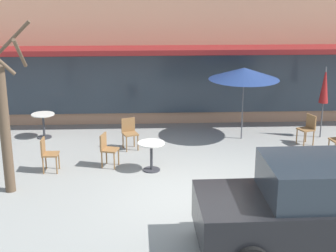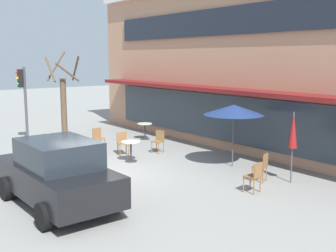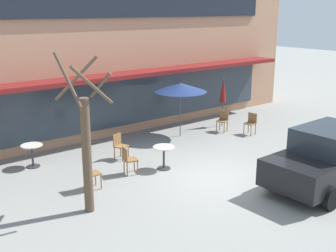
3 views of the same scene
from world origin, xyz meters
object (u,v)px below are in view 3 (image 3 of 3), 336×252
object	(u,v)px
cafe_chair_3	(223,119)
street_tree	(86,144)
cafe_chair_1	(251,122)
patio_umbrella_cream_folded	(223,90)
cafe_chair_0	(90,172)
cafe_table_streetside	(32,152)
cafe_chair_4	(119,144)
patio_umbrella_green_folded	(181,87)
cafe_table_near_wall	(164,154)
parked_sedan	(328,157)
cafe_chair_2	(128,158)

from	to	relation	value
cafe_chair_3	street_tree	world-z (taller)	street_tree
cafe_chair_1	patio_umbrella_cream_folded	bearing A→B (deg)	89.52
cafe_chair_0	street_tree	xyz separation A→B (m)	(-0.67, -1.17, 1.28)
cafe_table_streetside	cafe_chair_4	xyz separation A→B (m)	(2.66, -1.12, 0.01)
cafe_chair_3	street_tree	xyz separation A→B (m)	(-7.95, -3.00, 1.28)
cafe_table_streetside	cafe_chair_1	distance (m)	8.73
patio_umbrella_green_folded	cafe_chair_4	xyz separation A→B (m)	(-3.40, -0.76, -1.50)
cafe_table_streetside	cafe_chair_0	xyz separation A→B (m)	(0.62, -2.79, 0.01)
cafe_chair_1	cafe_table_near_wall	bearing A→B (deg)	-170.90
cafe_table_streetside	street_tree	size ratio (longest dim) A/B	0.19
cafe_chair_1	parked_sedan	bearing A→B (deg)	-115.49
cafe_chair_4	parked_sedan	distance (m)	6.75
cafe_chair_0	cafe_table_near_wall	bearing A→B (deg)	-0.89
cafe_table_streetside	parked_sedan	bearing A→B (deg)	-48.05
street_tree	cafe_chair_1	bearing A→B (deg)	12.98
cafe_chair_4	parked_sedan	xyz separation A→B (m)	(3.52, -5.75, 0.35)
cafe_table_streetside	patio_umbrella_green_folded	world-z (taller)	patio_umbrella_green_folded
cafe_chair_0	cafe_chair_1	world-z (taller)	same
patio_umbrella_green_folded	cafe_chair_1	world-z (taller)	patio_umbrella_green_folded
cafe_table_near_wall	patio_umbrella_green_folded	xyz separation A→B (m)	(2.79, 2.47, 1.51)
cafe_chair_1	street_tree	xyz separation A→B (m)	(-8.56, -1.97, 1.28)
cafe_table_near_wall	parked_sedan	xyz separation A→B (m)	(2.91, -4.04, 0.36)
patio_umbrella_cream_folded	cafe_chair_0	size ratio (longest dim) A/B	2.47
cafe_chair_1	cafe_chair_4	size ratio (longest dim) A/B	1.00
cafe_chair_0	street_tree	size ratio (longest dim) A/B	0.22
cafe_table_near_wall	cafe_chair_0	distance (m)	2.65
patio_umbrella_green_folded	parked_sedan	world-z (taller)	patio_umbrella_green_folded
patio_umbrella_green_folded	street_tree	size ratio (longest dim) A/B	0.54
cafe_chair_2	cafe_chair_3	bearing A→B (deg)	14.82
patio_umbrella_cream_folded	cafe_chair_1	distance (m)	1.99
cafe_chair_0	parked_sedan	world-z (taller)	parked_sedan
cafe_table_streetside	patio_umbrella_green_folded	distance (m)	6.25
cafe_chair_2	cafe_table_near_wall	bearing A→B (deg)	-16.23
parked_sedan	street_tree	xyz separation A→B (m)	(-6.23, 2.91, 0.93)
cafe_chair_0	cafe_chair_4	xyz separation A→B (m)	(2.04, 1.67, 0.00)
cafe_chair_0	patio_umbrella_green_folded	bearing A→B (deg)	24.12
patio_umbrella_cream_folded	cafe_chair_4	distance (m)	6.01
cafe_table_streetside	street_tree	bearing A→B (deg)	-90.78
patio_umbrella_green_folded	patio_umbrella_cream_folded	distance (m)	2.49
cafe_chair_1	cafe_chair_4	xyz separation A→B (m)	(-5.85, 0.87, 0.00)
cafe_chair_3	cafe_table_streetside	bearing A→B (deg)	173.04
cafe_chair_3	parked_sedan	size ratio (longest dim) A/B	0.21
cafe_chair_2	cafe_chair_3	xyz separation A→B (m)	(5.78, 1.53, 0.00)
cafe_table_near_wall	cafe_chair_1	size ratio (longest dim) A/B	0.85
cafe_table_streetside	cafe_chair_2	size ratio (longest dim) A/B	0.85
street_tree	cafe_table_near_wall	bearing A→B (deg)	18.86
street_tree	cafe_chair_2	bearing A→B (deg)	34.09
patio_umbrella_green_folded	street_tree	distance (m)	7.10
street_tree	parked_sedan	bearing A→B (deg)	-25.02
cafe_chair_2	cafe_chair_0	bearing A→B (deg)	-168.90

